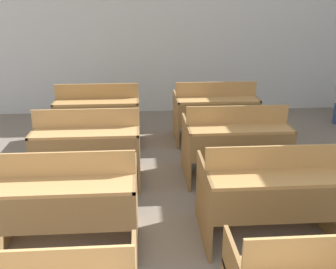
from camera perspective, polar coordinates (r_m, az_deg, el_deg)
wall_back at (r=7.22m, az=-2.61°, el=15.71°), size 7.19×0.06×3.19m
bench_second_left at (r=3.47m, az=-14.46°, el=-8.99°), size 1.18×0.79×0.90m
bench_second_right at (r=3.60m, az=14.58°, el=-7.90°), size 1.18×0.79×0.90m
bench_third_left at (r=4.60m, az=-11.51°, el=-1.48°), size 1.18×0.79×0.90m
bench_third_right at (r=4.69m, az=9.74°, el=-0.91°), size 1.18×0.79×0.90m
bench_back_left at (r=5.81m, az=-10.07°, el=3.12°), size 1.18×0.79×0.90m
bench_back_right at (r=5.88m, az=6.83°, el=3.49°), size 1.18×0.79×0.90m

